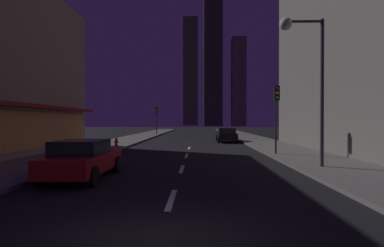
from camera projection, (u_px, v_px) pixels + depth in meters
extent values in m
cube|color=black|center=(192.00, 139.00, 37.05)|extent=(78.00, 136.00, 0.10)
cube|color=#605E59|center=(249.00, 138.00, 36.90)|extent=(4.00, 76.00, 0.15)
cube|color=#605E59|center=(136.00, 138.00, 37.20)|extent=(4.00, 76.00, 0.15)
cube|color=silver|center=(171.00, 199.00, 8.26)|extent=(0.16, 2.20, 0.01)
cube|color=silver|center=(182.00, 169.00, 13.45)|extent=(0.16, 2.20, 0.01)
cube|color=silver|center=(186.00, 156.00, 18.65)|extent=(0.16, 2.20, 0.01)
cube|color=silver|center=(189.00, 148.00, 23.85)|extent=(0.16, 2.20, 0.01)
cube|color=#D88C3F|center=(25.00, 131.00, 16.87)|extent=(0.10, 16.64, 2.20)
cube|color=maroon|center=(32.00, 106.00, 16.85)|extent=(0.90, 17.24, 0.20)
cube|color=#4B4838|center=(191.00, 72.00, 153.35)|extent=(7.38, 8.83, 54.09)
cube|color=#39362A|center=(213.00, 60.00, 127.69)|extent=(7.74, 7.71, 55.82)
cube|color=#5F5A47|center=(239.00, 82.00, 125.21)|extent=(5.61, 6.48, 36.63)
cube|color=#B21919|center=(83.00, 162.00, 11.30)|extent=(1.80, 4.20, 0.65)
cube|color=black|center=(81.00, 148.00, 11.10)|extent=(1.64, 2.00, 0.55)
cylinder|color=black|center=(75.00, 164.00, 12.72)|extent=(0.22, 0.68, 0.68)
cylinder|color=black|center=(116.00, 164.00, 12.68)|extent=(0.22, 0.68, 0.68)
cylinder|color=black|center=(40.00, 176.00, 9.92)|extent=(0.22, 0.68, 0.68)
cylinder|color=black|center=(93.00, 176.00, 9.88)|extent=(0.22, 0.68, 0.68)
sphere|color=white|center=(88.00, 155.00, 13.36)|extent=(0.18, 0.18, 0.18)
sphere|color=white|center=(113.00, 155.00, 13.34)|extent=(0.18, 0.18, 0.18)
cube|color=black|center=(226.00, 136.00, 30.63)|extent=(1.80, 4.20, 0.65)
cube|color=black|center=(227.00, 131.00, 30.43)|extent=(1.64, 2.00, 0.55)
cylinder|color=black|center=(217.00, 138.00, 32.05)|extent=(0.22, 0.68, 0.68)
cylinder|color=black|center=(233.00, 138.00, 32.02)|extent=(0.22, 0.68, 0.68)
cylinder|color=black|center=(219.00, 140.00, 29.25)|extent=(0.22, 0.68, 0.68)
cylinder|color=black|center=(237.00, 140.00, 29.22)|extent=(0.22, 0.68, 0.68)
sphere|color=white|center=(220.00, 135.00, 32.69)|extent=(0.18, 0.18, 0.18)
sphere|color=white|center=(230.00, 135.00, 32.67)|extent=(0.18, 0.18, 0.18)
cylinder|color=red|center=(116.00, 142.00, 24.27)|extent=(0.22, 0.22, 0.55)
sphere|color=red|center=(116.00, 139.00, 24.27)|extent=(0.21, 0.21, 0.21)
cylinder|color=red|center=(116.00, 145.00, 24.28)|extent=(0.30, 0.30, 0.06)
cylinder|color=red|center=(114.00, 142.00, 24.28)|extent=(0.10, 0.10, 0.10)
cylinder|color=red|center=(118.00, 142.00, 24.27)|extent=(0.10, 0.10, 0.10)
cylinder|color=#2D2D2D|center=(276.00, 119.00, 18.46)|extent=(0.12, 0.12, 4.20)
cube|color=black|center=(277.00, 93.00, 18.24)|extent=(0.32, 0.24, 0.90)
sphere|color=red|center=(277.00, 88.00, 18.11)|extent=(0.18, 0.18, 0.18)
sphere|color=#F2B20C|center=(277.00, 93.00, 18.11)|extent=(0.18, 0.18, 0.18)
sphere|color=#19D833|center=(277.00, 98.00, 18.12)|extent=(0.18, 0.18, 0.18)
cylinder|color=#2D2D2D|center=(157.00, 120.00, 44.87)|extent=(0.12, 0.12, 4.20)
cube|color=black|center=(156.00, 110.00, 44.65)|extent=(0.32, 0.24, 0.90)
sphere|color=red|center=(156.00, 108.00, 44.52)|extent=(0.18, 0.18, 0.18)
sphere|color=#F2B20C|center=(156.00, 110.00, 44.52)|extent=(0.18, 0.18, 0.18)
sphere|color=#19D833|center=(156.00, 111.00, 44.52)|extent=(0.18, 0.18, 0.18)
cylinder|color=#38383D|center=(322.00, 93.00, 13.26)|extent=(0.16, 0.16, 6.50)
cylinder|color=#38383D|center=(304.00, 21.00, 13.25)|extent=(1.60, 0.12, 0.12)
sphere|color=#FCF7CC|center=(286.00, 24.00, 13.27)|extent=(0.56, 0.56, 0.56)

